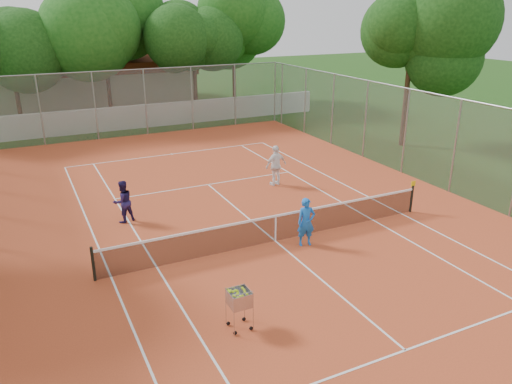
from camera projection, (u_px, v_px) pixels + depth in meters
name	position (u px, v px, depth m)	size (l,w,h in m)	color
ground	(275.00, 242.00, 16.93)	(120.00, 120.00, 0.00)	#183C10
court_pad	(275.00, 241.00, 16.93)	(18.00, 34.00, 0.02)	#C04B25
court_lines	(275.00, 241.00, 16.93)	(10.98, 23.78, 0.01)	white
tennis_net	(276.00, 228.00, 16.76)	(11.88, 0.10, 0.98)	black
perimeter_fence	(276.00, 186.00, 16.24)	(18.00, 34.00, 4.00)	slate
boundary_wall	(139.00, 117.00, 32.69)	(26.00, 0.30, 1.50)	white
clubhouse	(83.00, 78.00, 39.79)	(16.40, 9.00, 4.40)	beige
tropical_trees	(124.00, 46.00, 33.74)	(29.00, 19.00, 10.00)	#10380E
player_near	(306.00, 222.00, 16.40)	(0.60, 0.39, 1.64)	blue
player_far_left	(123.00, 202.00, 18.20)	(0.77, 0.60, 1.59)	#241A4F
player_far_right	(276.00, 165.00, 22.00)	(1.06, 0.44, 1.81)	white
ball_hopper	(239.00, 308.00, 12.14)	(0.55, 0.55, 1.15)	#ADAEB4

